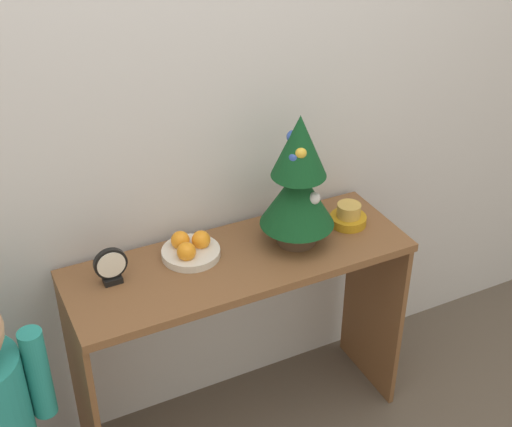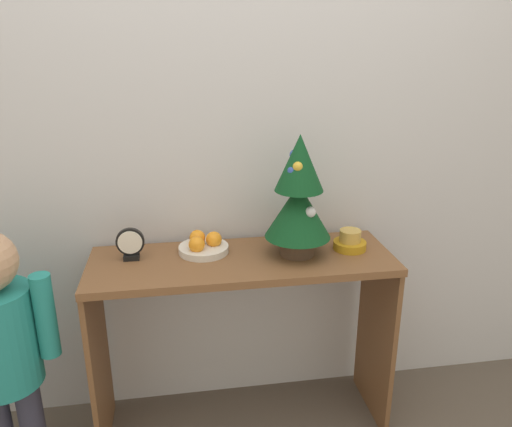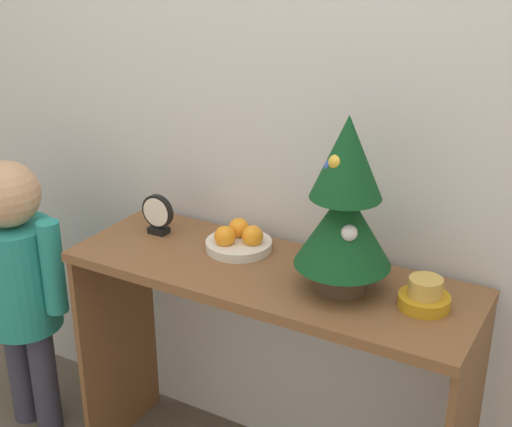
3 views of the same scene
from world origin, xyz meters
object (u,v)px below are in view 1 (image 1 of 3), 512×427
(fruit_bowl, at_px, (190,249))
(singing_bowl, at_px, (348,216))
(mini_tree, at_px, (298,181))
(desk_clock, at_px, (111,266))

(fruit_bowl, bearing_deg, singing_bowl, -6.22)
(mini_tree, distance_m, fruit_bowl, 0.43)
(mini_tree, distance_m, singing_bowl, 0.30)
(mini_tree, relative_size, fruit_bowl, 2.41)
(fruit_bowl, xyz_separation_m, desk_clock, (-0.28, -0.03, 0.03))
(fruit_bowl, relative_size, desk_clock, 1.55)
(desk_clock, bearing_deg, singing_bowl, -2.49)
(fruit_bowl, bearing_deg, mini_tree, -12.29)
(fruit_bowl, xyz_separation_m, singing_bowl, (0.58, -0.06, 0.00))
(singing_bowl, bearing_deg, mini_tree, -176.01)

